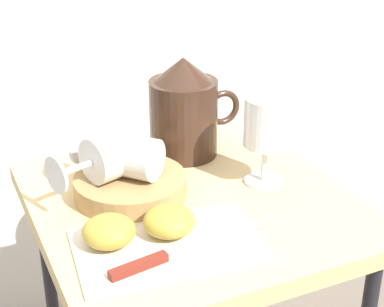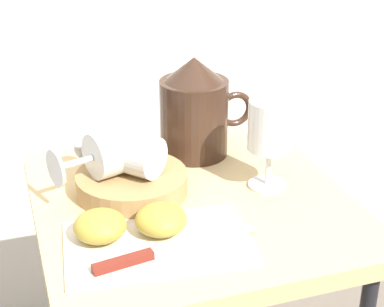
# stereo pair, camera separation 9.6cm
# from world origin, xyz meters

# --- Properties ---
(table) EXTENTS (0.49, 0.50, 0.70)m
(table) POSITION_xyz_m (0.00, 0.00, 0.62)
(table) COLOR tan
(table) RESTS_ON ground_plane
(linen_napkin) EXTENTS (0.28, 0.19, 0.00)m
(linen_napkin) POSITION_xyz_m (-0.09, -0.11, 0.70)
(linen_napkin) COLOR silver
(linen_napkin) RESTS_ON table
(basket_tray) EXTENTS (0.18, 0.18, 0.03)m
(basket_tray) POSITION_xyz_m (-0.09, 0.05, 0.71)
(basket_tray) COLOR #AD8451
(basket_tray) RESTS_ON table
(pitcher) EXTENTS (0.18, 0.12, 0.18)m
(pitcher) POSITION_xyz_m (0.06, 0.16, 0.77)
(pitcher) COLOR #382319
(pitcher) RESTS_ON table
(wine_glass_upright) EXTENTS (0.07, 0.07, 0.15)m
(wine_glass_upright) POSITION_xyz_m (0.13, -0.00, 0.80)
(wine_glass_upright) COLOR silver
(wine_glass_upright) RESTS_ON table
(wine_glass_tipped_near) EXTENTS (0.14, 0.15, 0.07)m
(wine_glass_tipped_near) POSITION_xyz_m (-0.08, 0.05, 0.76)
(wine_glass_tipped_near) COLOR silver
(wine_glass_tipped_near) RESTS_ON basket_tray
(wine_glass_tipped_far) EXTENTS (0.15, 0.11, 0.07)m
(wine_glass_tipped_far) POSITION_xyz_m (-0.12, 0.06, 0.77)
(wine_glass_tipped_far) COLOR silver
(wine_glass_tipped_far) RESTS_ON basket_tray
(apple_half_left) EXTENTS (0.08, 0.08, 0.04)m
(apple_half_left) POSITION_xyz_m (-0.16, -0.08, 0.72)
(apple_half_left) COLOR #B29938
(apple_half_left) RESTS_ON linen_napkin
(apple_half_right) EXTENTS (0.08, 0.08, 0.04)m
(apple_half_right) POSITION_xyz_m (-0.08, -0.09, 0.72)
(apple_half_right) COLOR #B29938
(apple_half_right) RESTS_ON linen_napkin
(knife) EXTENTS (0.24, 0.05, 0.01)m
(knife) POSITION_xyz_m (-0.10, -0.14, 0.70)
(knife) COLOR silver
(knife) RESTS_ON linen_napkin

